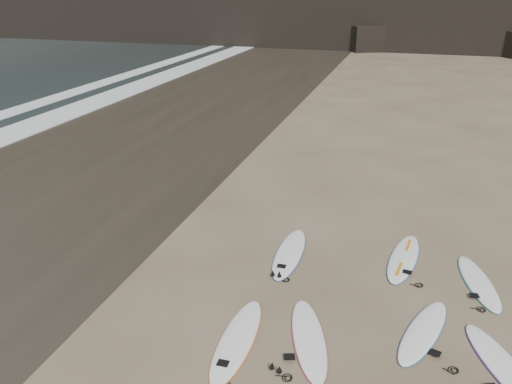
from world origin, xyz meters
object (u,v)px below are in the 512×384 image
surfboard_1 (309,338)px  surfboard_6 (404,258)px  surfboard_2 (423,331)px  surfboard_7 (479,282)px  surfboard_3 (505,367)px  surfboard_5 (289,253)px  surfboard_0 (237,339)px

surfboard_1 → surfboard_6: 4.12m
surfboard_2 → surfboard_7: same height
surfboard_6 → surfboard_3: bearing=-53.4°
surfboard_1 → surfboard_3: (3.59, 0.25, -0.00)m
surfboard_6 → surfboard_7: surfboard_6 is taller
surfboard_6 → surfboard_2: bearing=-72.4°
surfboard_1 → surfboard_7: 4.63m
surfboard_3 → surfboard_2: bearing=131.2°
surfboard_2 → surfboard_3: 1.55m
surfboard_5 → surfboard_6: bearing=10.9°
surfboard_0 → surfboard_5: 3.61m
surfboard_2 → surfboard_0: bearing=-141.1°
surfboard_5 → surfboard_1: bearing=-71.1°
surfboard_0 → surfboard_6: 5.20m
surfboard_6 → surfboard_7: bearing=-12.0°
surfboard_0 → surfboard_2: bearing=19.5°
surfboard_0 → surfboard_2: size_ratio=1.10×
surfboard_0 → surfboard_5: size_ratio=0.99×
surfboard_3 → surfboard_7: 2.88m
surfboard_2 → surfboard_3: size_ratio=0.97×
surfboard_5 → surfboard_2: bearing=-35.5°
surfboard_0 → surfboard_1: bearing=17.4°
surfboard_5 → surfboard_7: bearing=-1.5°
surfboard_3 → surfboard_5: (-4.74, 2.90, 0.00)m
surfboard_2 → surfboard_5: surfboard_5 is taller
surfboard_1 → surfboard_5: 3.35m
surfboard_2 → surfboard_6: bearing=117.4°
surfboard_7 → surfboard_0: bearing=-156.3°
surfboard_2 → surfboard_6: (-0.48, 2.87, 0.00)m
surfboard_6 → surfboard_7: 1.83m
surfboard_0 → surfboard_3: size_ratio=1.06×
surfboard_3 → surfboard_5: surfboard_5 is taller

